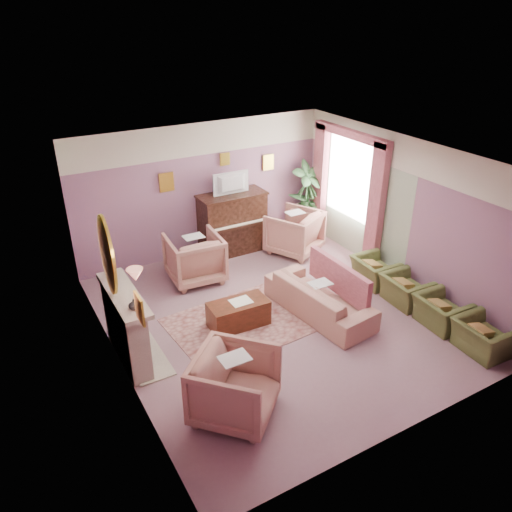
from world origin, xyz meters
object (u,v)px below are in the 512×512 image
coffee_table (238,314)px  floral_armchair_left (195,256)px  sofa (320,292)px  olive_chair_a (484,333)px  olive_chair_c (406,286)px  side_table (304,220)px  olive_chair_b (442,307)px  television (233,182)px  olive_chair_d (375,267)px  piano (233,224)px  floral_armchair_right (294,230)px  floral_armchair_front (235,383)px

coffee_table → floral_armchair_left: floral_armchair_left is taller
sofa → olive_chair_a: 2.65m
olive_chair_c → side_table: same height
sofa → olive_chair_b: size_ratio=2.60×
television → olive_chair_d: 3.34m
sofa → olive_chair_c: bearing=-17.6°
olive_chair_b → side_table: bearing=88.2°
piano → coffee_table: size_ratio=1.40×
floral_armchair_left → olive_chair_b: bearing=-49.9°
television → side_table: television is taller
sofa → coffee_table: bearing=164.7°
television → olive_chair_a: size_ratio=0.99×
floral_armchair_right → olive_chair_d: bearing=-72.5°
television → olive_chair_b: bearing=-67.6°
floral_armchair_left → olive_chair_b: 4.59m
side_table → floral_armchair_left: bearing=-167.1°
floral_armchair_right → olive_chair_b: size_ratio=1.29×
piano → side_table: (1.86, -0.04, -0.30)m
piano → television: (0.00, -0.05, 0.95)m
piano → television: television is taller
floral_armchair_front → sofa: bearing=30.6°
floral_armchair_left → floral_armchair_front: bearing=-105.5°
side_table → television: bearing=-179.7°
side_table → olive_chair_c: bearing=-92.2°
olive_chair_c → side_table: (0.13, 3.39, 0.00)m
coffee_table → side_table: side_table is taller
sofa → olive_chair_b: 2.05m
olive_chair_d → side_table: (0.13, 2.57, 0.00)m
coffee_table → olive_chair_c: 3.09m
coffee_table → side_table: bearing=39.1°
piano → side_table: bearing=-1.2°
sofa → olive_chair_d: bearing=11.7°
floral_armchair_right → olive_chair_a: size_ratio=1.29×
floral_armchair_right → side_table: 1.00m
olive_chair_c → olive_chair_d: bearing=90.0°
sofa → olive_chair_b: sofa is taller
olive_chair_b → olive_chair_d: bearing=90.0°
floral_armchair_left → side_table: size_ratio=1.49×
olive_chair_c → olive_chair_a: bearing=-90.0°
piano → sofa: (0.17, -2.93, -0.22)m
olive_chair_a → side_table: (0.13, 5.03, 0.00)m
television → olive_chair_b: television is taller
floral_armchair_front → olive_chair_d: 4.32m
piano → floral_armchair_right: size_ratio=1.34×
sofa → olive_chair_d: size_ratio=2.60×
sofa → floral_armchair_right: floral_armchair_right is taller
side_table → olive_chair_a: bearing=-91.5°
olive_chair_d → side_table: same height
piano → olive_chair_d: bearing=-56.4°
television → sofa: (0.17, -2.88, -1.17)m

